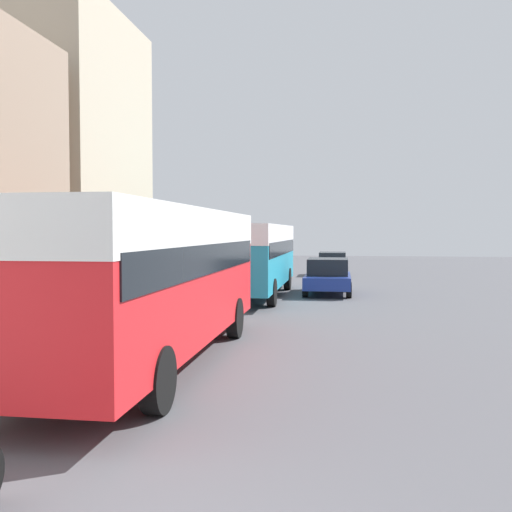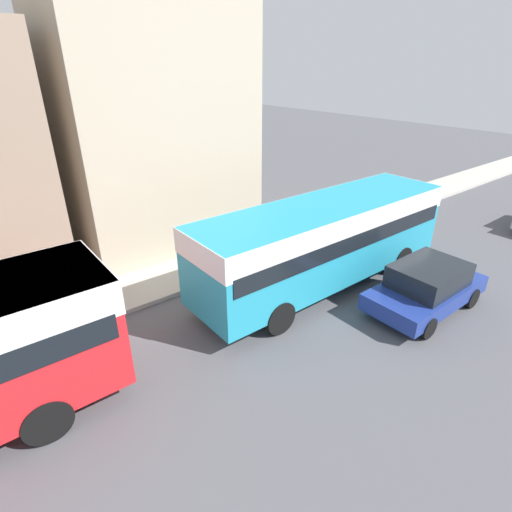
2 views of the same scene
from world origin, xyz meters
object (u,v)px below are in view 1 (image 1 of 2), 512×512
object	(u,v)px
bus_lead	(151,264)
bus_following	(253,250)
car_crossing	(328,276)
pedestrian_near_curb	(186,266)
car_far_curb	(332,263)

from	to	relation	value
bus_lead	bus_following	xyz separation A→B (m)	(0.20, 11.98, -0.11)
bus_following	bus_lead	bearing A→B (deg)	-90.97
car_crossing	pedestrian_near_curb	world-z (taller)	pedestrian_near_curb
bus_following	pedestrian_near_curb	xyz separation A→B (m)	(-3.53, 2.56, -0.84)
bus_lead	pedestrian_near_curb	size ratio (longest dim) A/B	5.45
bus_lead	pedestrian_near_curb	world-z (taller)	bus_lead
bus_following	car_far_curb	bearing A→B (deg)	75.91
bus_lead	car_far_curb	size ratio (longest dim) A/B	2.20
bus_lead	bus_following	distance (m)	11.99
car_crossing	bus_lead	bearing A→B (deg)	-103.46
bus_lead	bus_following	size ratio (longest dim) A/B	1.02
bus_following	car_crossing	size ratio (longest dim) A/B	2.35
bus_following	car_far_curb	distance (m)	12.47
car_far_curb	bus_following	bearing A→B (deg)	-104.09
car_crossing	car_far_curb	xyz separation A→B (m)	(0.02, 10.63, -0.05)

